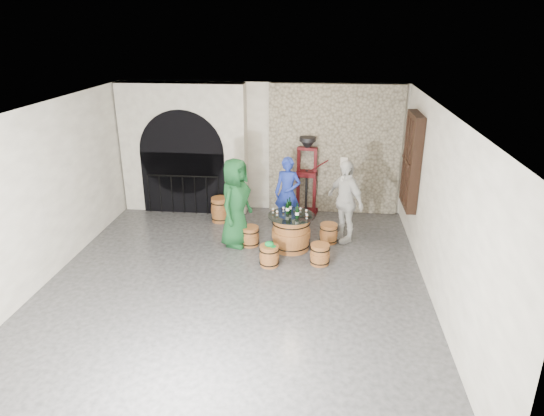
# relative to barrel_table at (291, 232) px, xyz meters

# --- Properties ---
(ground) EXTENTS (8.00, 8.00, 0.00)m
(ground) POSITION_rel_barrel_table_xyz_m (-0.92, -1.65, -0.38)
(ground) COLOR #2B2B2D
(ground) RESTS_ON ground
(wall_back) EXTENTS (8.00, 0.00, 8.00)m
(wall_back) POSITION_rel_barrel_table_xyz_m (-0.92, 2.35, 1.22)
(wall_back) COLOR silver
(wall_back) RESTS_ON ground
(wall_front) EXTENTS (8.00, 0.00, 8.00)m
(wall_front) POSITION_rel_barrel_table_xyz_m (-0.92, -5.65, 1.22)
(wall_front) COLOR silver
(wall_front) RESTS_ON ground
(wall_left) EXTENTS (0.00, 8.00, 8.00)m
(wall_left) POSITION_rel_barrel_table_xyz_m (-4.42, -1.65, 1.22)
(wall_left) COLOR silver
(wall_left) RESTS_ON ground
(wall_right) EXTENTS (0.00, 8.00, 8.00)m
(wall_right) POSITION_rel_barrel_table_xyz_m (2.58, -1.65, 1.22)
(wall_right) COLOR silver
(wall_right) RESTS_ON ground
(ceiling) EXTENTS (8.00, 8.00, 0.00)m
(ceiling) POSITION_rel_barrel_table_xyz_m (-0.92, -1.65, 2.82)
(ceiling) COLOR beige
(ceiling) RESTS_ON wall_back
(stone_facing_panel) EXTENTS (3.20, 0.12, 3.18)m
(stone_facing_panel) POSITION_rel_barrel_table_xyz_m (0.88, 2.29, 1.22)
(stone_facing_panel) COLOR gray
(stone_facing_panel) RESTS_ON ground
(arched_opening) EXTENTS (3.10, 0.60, 3.19)m
(arched_opening) POSITION_rel_barrel_table_xyz_m (-2.82, 2.08, 1.20)
(arched_opening) COLOR silver
(arched_opening) RESTS_ON ground
(shuttered_window) EXTENTS (0.23, 1.10, 2.00)m
(shuttered_window) POSITION_rel_barrel_table_xyz_m (2.46, 0.75, 1.42)
(shuttered_window) COLOR black
(shuttered_window) RESTS_ON wall_right
(barrel_table) EXTENTS (0.99, 0.99, 0.76)m
(barrel_table) POSITION_rel_barrel_table_xyz_m (0.00, 0.00, 0.00)
(barrel_table) COLOR brown
(barrel_table) RESTS_ON ground
(barrel_stool_left) EXTENTS (0.41, 0.41, 0.43)m
(barrel_stool_left) POSITION_rel_barrel_table_xyz_m (-0.89, 0.08, -0.17)
(barrel_stool_left) COLOR brown
(barrel_stool_left) RESTS_ON ground
(barrel_stool_far) EXTENTS (0.41, 0.41, 0.43)m
(barrel_stool_far) POSITION_rel_barrel_table_xyz_m (-0.13, 0.89, -0.17)
(barrel_stool_far) COLOR brown
(barrel_stool_far) RESTS_ON ground
(barrel_stool_right) EXTENTS (0.41, 0.41, 0.43)m
(barrel_stool_right) POSITION_rel_barrel_table_xyz_m (0.80, 0.40, -0.17)
(barrel_stool_right) COLOR brown
(barrel_stool_right) RESTS_ON ground
(barrel_stool_near_right) EXTENTS (0.41, 0.41, 0.43)m
(barrel_stool_near_right) POSITION_rel_barrel_table_xyz_m (0.62, -0.64, -0.17)
(barrel_stool_near_right) COLOR brown
(barrel_stool_near_right) RESTS_ON ground
(barrel_stool_near_left) EXTENTS (0.41, 0.41, 0.43)m
(barrel_stool_near_left) POSITION_rel_barrel_table_xyz_m (-0.38, -0.81, -0.17)
(barrel_stool_near_left) COLOR brown
(barrel_stool_near_left) RESTS_ON ground
(green_cap) EXTENTS (0.23, 0.18, 0.10)m
(green_cap) POSITION_rel_barrel_table_xyz_m (-0.37, -0.81, 0.09)
(green_cap) COLOR #0B7E2E
(green_cap) RESTS_ON barrel_stool_near_left
(person_green) EXTENTS (0.89, 1.09, 1.93)m
(person_green) POSITION_rel_barrel_table_xyz_m (-1.19, 0.10, 0.58)
(person_green) COLOR #12431E
(person_green) RESTS_ON ground
(person_blue) EXTENTS (0.68, 0.51, 1.68)m
(person_blue) POSITION_rel_barrel_table_xyz_m (-0.17, 1.19, 0.46)
(person_blue) COLOR #1B2F98
(person_blue) RESTS_ON ground
(person_white) EXTENTS (1.02, 1.11, 1.83)m
(person_white) POSITION_rel_barrel_table_xyz_m (1.12, 0.57, 0.53)
(person_white) COLOR silver
(person_white) RESTS_ON ground
(wine_bottle_left) EXTENTS (0.08, 0.08, 0.32)m
(wine_bottle_left) POSITION_rel_barrel_table_xyz_m (-0.09, 0.09, 0.52)
(wine_bottle_left) COLOR black
(wine_bottle_left) RESTS_ON barrel_table
(wine_bottle_center) EXTENTS (0.08, 0.08, 0.32)m
(wine_bottle_center) POSITION_rel_barrel_table_xyz_m (0.13, -0.14, 0.52)
(wine_bottle_center) COLOR black
(wine_bottle_center) RESTS_ON barrel_table
(wine_bottle_right) EXTENTS (0.08, 0.08, 0.32)m
(wine_bottle_right) POSITION_rel_barrel_table_xyz_m (-0.05, 0.20, 0.52)
(wine_bottle_right) COLOR black
(wine_bottle_right) RESTS_ON barrel_table
(tasting_glass_a) EXTENTS (0.05, 0.05, 0.10)m
(tasting_glass_a) POSITION_rel_barrel_table_xyz_m (-0.30, -0.02, 0.43)
(tasting_glass_a) COLOR #AA5321
(tasting_glass_a) RESTS_ON barrel_table
(tasting_glass_b) EXTENTS (0.05, 0.05, 0.10)m
(tasting_glass_b) POSITION_rel_barrel_table_xyz_m (0.31, 0.11, 0.43)
(tasting_glass_b) COLOR #AA5321
(tasting_glass_b) RESTS_ON barrel_table
(tasting_glass_c) EXTENTS (0.05, 0.05, 0.10)m
(tasting_glass_c) POSITION_rel_barrel_table_xyz_m (-0.18, 0.21, 0.43)
(tasting_glass_c) COLOR #AA5321
(tasting_glass_c) RESTS_ON barrel_table
(tasting_glass_d) EXTENTS (0.05, 0.05, 0.10)m
(tasting_glass_d) POSITION_rel_barrel_table_xyz_m (0.18, 0.20, 0.43)
(tasting_glass_d) COLOR #AA5321
(tasting_glass_d) RESTS_ON barrel_table
(tasting_glass_e) EXTENTS (0.05, 0.05, 0.10)m
(tasting_glass_e) POSITION_rel_barrel_table_xyz_m (0.33, -0.15, 0.43)
(tasting_glass_e) COLOR #AA5321
(tasting_glass_e) RESTS_ON barrel_table
(tasting_glass_f) EXTENTS (0.05, 0.05, 0.10)m
(tasting_glass_f) POSITION_rel_barrel_table_xyz_m (-0.40, 0.10, 0.43)
(tasting_glass_f) COLOR #AA5321
(tasting_glass_f) RESTS_ON barrel_table
(side_barrel) EXTENTS (0.45, 0.45, 0.60)m
(side_barrel) POSITION_rel_barrel_table_xyz_m (-1.81, 1.34, -0.08)
(side_barrel) COLOR brown
(side_barrel) RESTS_ON ground
(corking_press) EXTENTS (0.82, 0.52, 1.96)m
(corking_press) POSITION_rel_barrel_table_xyz_m (0.23, 2.04, 0.76)
(corking_press) COLOR #480C0F
(corking_press) RESTS_ON ground
(control_box) EXTENTS (0.18, 0.10, 0.22)m
(control_box) POSITION_rel_barrel_table_xyz_m (1.13, 2.21, 0.97)
(control_box) COLOR silver
(control_box) RESTS_ON wall_back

